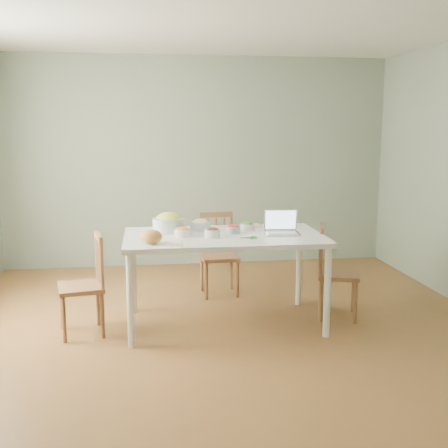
{
  "coord_description": "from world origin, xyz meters",
  "views": [
    {
      "loc": [
        -0.65,
        -4.62,
        1.8
      ],
      "look_at": [
        0.02,
        0.18,
        0.94
      ],
      "focal_mm": 43.87,
      "sensor_mm": 36.0,
      "label": 1
    }
  ],
  "objects": [
    {
      "name": "wall_front",
      "position": [
        0.0,
        -2.5,
        1.35
      ],
      "size": [
        5.0,
        0.0,
        2.7
      ],
      "primitive_type": "cube",
      "color": "slate",
      "rests_on": "ground"
    },
    {
      "name": "chair_left",
      "position": [
        -1.25,
        0.1,
        0.45
      ],
      "size": [
        0.45,
        0.46,
        0.89
      ],
      "primitive_type": null,
      "rotation": [
        0.0,
        0.0,
        -1.37
      ],
      "color": "brown",
      "rests_on": "floor"
    },
    {
      "name": "wall_back",
      "position": [
        0.0,
        2.5,
        1.35
      ],
      "size": [
        5.0,
        0.0,
        2.7
      ],
      "primitive_type": "cube",
      "color": "slate",
      "rests_on": "ground"
    },
    {
      "name": "bowl_onion",
      "position": [
        -0.17,
        0.45,
        0.89
      ],
      "size": [
        0.23,
        0.23,
        0.1
      ],
      "primitive_type": null,
      "rotation": [
        0.0,
        0.0,
        0.23
      ],
      "color": "beige",
      "rests_on": "dining_table"
    },
    {
      "name": "bread_boule",
      "position": [
        -0.63,
        -0.1,
        0.9
      ],
      "size": [
        0.23,
        0.23,
        0.12
      ],
      "primitive_type": "ellipsoid",
      "rotation": [
        0.0,
        0.0,
        -0.31
      ],
      "color": "#B57437",
      "rests_on": "dining_table"
    },
    {
      "name": "basil_bunch",
      "position": [
        0.22,
        0.01,
        0.85
      ],
      "size": [
        0.18,
        0.18,
        0.02
      ],
      "primitive_type": null,
      "color": "#207028",
      "rests_on": "dining_table"
    },
    {
      "name": "bowl_broccoli",
      "position": [
        0.28,
        0.39,
        0.88
      ],
      "size": [
        0.15,
        0.15,
        0.08
      ],
      "primitive_type": null,
      "rotation": [
        0.0,
        0.0,
        -0.21
      ],
      "color": "#115316",
      "rests_on": "dining_table"
    },
    {
      "name": "bowl_carrot",
      "position": [
        -0.35,
        0.17,
        0.88
      ],
      "size": [
        0.17,
        0.17,
        0.08
      ],
      "primitive_type": null,
      "rotation": [
        0.0,
        0.0,
        0.16
      ],
      "color": "gold",
      "rests_on": "dining_table"
    },
    {
      "name": "bowl_redpep",
      "position": [
        0.11,
        0.26,
        0.88
      ],
      "size": [
        0.17,
        0.17,
        0.08
      ],
      "primitive_type": null,
      "rotation": [
        0.0,
        0.0,
        0.31
      ],
      "color": "#B52529",
      "rests_on": "dining_table"
    },
    {
      "name": "chair_far",
      "position": [
        0.09,
        1.09,
        0.44
      ],
      "size": [
        0.41,
        0.39,
        0.88
      ],
      "primitive_type": null,
      "rotation": [
        0.0,
        0.0,
        0.06
      ],
      "color": "brown",
      "rests_on": "floor"
    },
    {
      "name": "floor",
      "position": [
        0.0,
        0.0,
        0.0
      ],
      "size": [
        5.0,
        5.0,
        0.0
      ],
      "primitive_type": "cube",
      "color": "brown",
      "rests_on": "ground"
    },
    {
      "name": "ceiling",
      "position": [
        0.0,
        0.0,
        2.7
      ],
      "size": [
        5.0,
        5.0,
        0.0
      ],
      "primitive_type": "cube",
      "color": "white",
      "rests_on": "ground"
    },
    {
      "name": "bowl_mushroom",
      "position": [
        -0.1,
        0.08,
        0.88
      ],
      "size": [
        0.15,
        0.15,
        0.09
      ],
      "primitive_type": null,
      "rotation": [
        0.0,
        0.0,
        -0.12
      ],
      "color": "#3C2215",
      "rests_on": "dining_table"
    },
    {
      "name": "butter_stick",
      "position": [
        -0.44,
        -0.25,
        0.85
      ],
      "size": [
        0.11,
        0.07,
        0.03
      ],
      "primitive_type": "cube",
      "rotation": [
        0.0,
        0.0,
        -0.37
      ],
      "color": "#F7E5BC",
      "rests_on": "dining_table"
    },
    {
      "name": "laptop",
      "position": [
        0.55,
        0.13,
        0.95
      ],
      "size": [
        0.33,
        0.27,
        0.22
      ],
      "primitive_type": null,
      "rotation": [
        0.0,
        0.0,
        -0.1
      ],
      "color": "silver",
      "rests_on": "dining_table"
    },
    {
      "name": "flatbread",
      "position": [
        0.36,
        0.58,
        0.85
      ],
      "size": [
        0.25,
        0.25,
        0.02
      ],
      "primitive_type": "cylinder",
      "rotation": [
        0.0,
        0.0,
        -0.31
      ],
      "color": "#DABA87",
      "rests_on": "dining_table"
    },
    {
      "name": "dining_table",
      "position": [
        0.02,
        0.18,
        0.42
      ],
      "size": [
        1.79,
        1.01,
        0.84
      ],
      "primitive_type": null,
      "color": "white",
      "rests_on": "floor"
    },
    {
      "name": "chair_right",
      "position": [
        1.12,
        0.22,
        0.44
      ],
      "size": [
        0.47,
        0.49,
        0.89
      ],
      "primitive_type": null,
      "rotation": [
        0.0,
        0.0,
        1.27
      ],
      "color": "brown",
      "rests_on": "floor"
    },
    {
      "name": "bowl_squash",
      "position": [
        -0.47,
        0.4,
        0.93
      ],
      "size": [
        0.38,
        0.38,
        0.18
      ],
      "primitive_type": null,
      "rotation": [
        0.0,
        0.0,
        -0.28
      ],
      "color": "#E9E758",
      "rests_on": "dining_table"
    }
  ]
}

